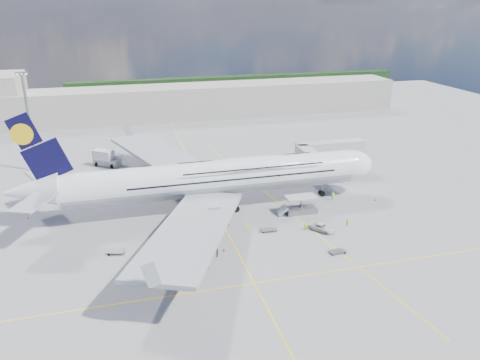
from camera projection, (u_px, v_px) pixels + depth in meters
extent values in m
plane|color=gray|center=(225.00, 228.00, 91.73)|extent=(300.00, 300.00, 0.00)
cube|color=yellow|center=(225.00, 228.00, 91.73)|extent=(0.25, 220.00, 0.01)
cube|color=yellow|center=(254.00, 283.00, 73.69)|extent=(120.00, 0.25, 0.01)
cube|color=yellow|center=(276.00, 201.00, 104.13)|extent=(14.16, 99.06, 0.01)
cylinder|color=white|center=(214.00, 178.00, 98.32)|extent=(62.00, 7.20, 7.20)
cylinder|color=#9EA0A5|center=(214.00, 179.00, 98.37)|extent=(60.76, 7.13, 7.13)
ellipsoid|color=white|center=(250.00, 166.00, 99.54)|extent=(36.00, 6.84, 3.76)
ellipsoid|color=white|center=(348.00, 166.00, 105.80)|extent=(11.52, 7.20, 7.20)
ellipsoid|color=black|center=(361.00, 162.00, 106.37)|extent=(3.84, 4.16, 1.44)
cone|color=white|center=(32.00, 191.00, 89.46)|extent=(10.00, 6.84, 6.84)
cube|color=black|center=(36.00, 146.00, 86.80)|extent=(11.02, 0.46, 14.61)
cylinder|color=yellow|center=(22.00, 134.00, 85.40)|extent=(4.00, 0.60, 4.00)
cube|color=#999EA3|center=(165.00, 158.00, 114.86)|extent=(25.49, 39.15, 3.35)
cube|color=#999EA3|center=(192.00, 230.00, 78.78)|extent=(25.49, 39.15, 3.35)
cylinder|color=#B7BABF|center=(191.00, 175.00, 110.16)|extent=(5.20, 3.50, 3.50)
cylinder|color=#B7BABF|center=(166.00, 163.00, 118.54)|extent=(5.20, 3.50, 3.50)
cylinder|color=#B7BABF|center=(212.00, 220.00, 87.61)|extent=(5.20, 3.50, 3.50)
cylinder|color=#B7BABF|center=(199.00, 250.00, 77.05)|extent=(5.20, 3.50, 3.50)
cylinder|color=gray|center=(322.00, 187.00, 106.00)|extent=(0.44, 0.44, 3.80)
cylinder|color=black|center=(322.00, 193.00, 106.55)|extent=(1.30, 0.90, 1.30)
cylinder|color=gray|center=(214.00, 198.00, 99.96)|extent=(0.56, 0.56, 3.80)
cylinder|color=black|center=(211.00, 199.00, 103.37)|extent=(1.50, 0.90, 1.50)
cube|color=#B7B7BC|center=(308.00, 155.00, 112.00)|extent=(3.00, 10.00, 2.60)
cube|color=#B7B7BC|center=(330.00, 147.00, 118.45)|extent=(18.00, 3.00, 2.60)
cylinder|color=gray|center=(310.00, 164.00, 116.46)|extent=(0.80, 0.80, 7.10)
cylinder|color=black|center=(310.00, 176.00, 117.57)|extent=(0.90, 0.80, 0.90)
cylinder|color=gray|center=(357.00, 157.00, 121.65)|extent=(1.00, 1.00, 7.10)
cube|color=gray|center=(356.00, 169.00, 122.77)|extent=(2.00, 2.00, 0.80)
cylinder|color=#B7B7BC|center=(315.00, 160.00, 108.58)|extent=(3.60, 3.60, 2.80)
cube|color=silver|center=(301.00, 197.00, 97.20)|extent=(6.50, 3.20, 0.35)
cube|color=gray|center=(301.00, 210.00, 98.25)|extent=(6.50, 3.20, 1.10)
cube|color=gray|center=(301.00, 203.00, 97.72)|extent=(0.22, 1.99, 3.00)
cylinder|color=black|center=(291.00, 215.00, 96.62)|extent=(0.70, 0.30, 0.70)
cube|color=silver|center=(282.00, 210.00, 97.08)|extent=(2.16, 2.60, 1.60)
cylinder|color=gray|center=(30.00, 124.00, 118.19)|extent=(0.70, 0.70, 25.00)
cube|color=gray|center=(22.00, 73.00, 113.65)|extent=(3.00, 0.40, 0.60)
cube|color=#B2AD9E|center=(167.00, 103.00, 175.28)|extent=(180.00, 16.00, 12.00)
cube|color=#193814|center=(239.00, 84.00, 226.25)|extent=(160.00, 6.00, 8.00)
cube|color=gray|center=(168.00, 245.00, 84.40)|extent=(2.98, 1.82, 0.17)
cylinder|color=black|center=(162.00, 248.00, 83.66)|extent=(0.42, 0.17, 0.42)
cylinder|color=black|center=(174.00, 244.00, 85.23)|extent=(0.42, 0.17, 0.42)
cube|color=silver|center=(167.00, 242.00, 84.13)|extent=(2.22, 1.64, 1.42)
cube|color=gray|center=(178.00, 243.00, 85.27)|extent=(2.86, 2.11, 0.15)
cylinder|color=black|center=(173.00, 246.00, 84.60)|extent=(0.38, 0.15, 0.38)
cylinder|color=black|center=(183.00, 242.00, 86.02)|extent=(0.38, 0.15, 0.38)
cube|color=gray|center=(201.00, 267.00, 77.60)|extent=(2.97, 2.11, 0.16)
cylinder|color=black|center=(195.00, 270.00, 76.90)|extent=(0.39, 0.16, 0.39)
cylinder|color=black|center=(206.00, 265.00, 78.39)|extent=(0.39, 0.16, 0.39)
cube|color=gray|center=(116.00, 251.00, 82.33)|extent=(3.44, 2.44, 0.19)
cylinder|color=black|center=(109.00, 255.00, 81.52)|extent=(0.46, 0.19, 0.46)
cylinder|color=black|center=(123.00, 250.00, 83.24)|extent=(0.46, 0.19, 0.46)
cube|color=gray|center=(338.00, 251.00, 82.44)|extent=(3.03, 1.89, 0.17)
cylinder|color=black|center=(333.00, 254.00, 81.69)|extent=(0.42, 0.17, 0.42)
cylinder|color=black|center=(342.00, 250.00, 83.27)|extent=(0.42, 0.17, 0.42)
cube|color=gray|center=(268.00, 229.00, 90.41)|extent=(3.15, 1.77, 0.18)
cylinder|color=black|center=(263.00, 232.00, 89.60)|extent=(0.45, 0.18, 0.45)
cylinder|color=black|center=(273.00, 228.00, 91.31)|extent=(0.45, 0.18, 0.45)
cube|color=silver|center=(210.00, 231.00, 88.70)|extent=(3.07, 1.57, 1.39)
cube|color=black|center=(210.00, 227.00, 88.39)|extent=(1.15, 1.34, 0.53)
cylinder|color=black|center=(205.00, 235.00, 88.05)|extent=(0.68, 0.27, 0.68)
cylinder|color=black|center=(215.00, 231.00, 89.63)|extent=(0.68, 0.27, 0.68)
cube|color=gray|center=(189.00, 171.00, 119.49)|extent=(6.55, 3.24, 1.93)
cube|color=silver|center=(186.00, 165.00, 118.67)|extent=(4.94, 3.09, 2.12)
cube|color=silver|center=(199.00, 167.00, 119.76)|extent=(2.05, 2.46, 1.54)
cube|color=black|center=(201.00, 166.00, 119.85)|extent=(0.43, 1.93, 0.87)
cylinder|color=black|center=(198.00, 173.00, 119.15)|extent=(1.06, 0.34, 1.06)
cylinder|color=black|center=(181.00, 172.00, 120.13)|extent=(1.06, 0.34, 1.06)
cube|color=red|center=(187.00, 167.00, 118.91)|extent=(5.00, 3.14, 0.48)
cube|color=gray|center=(107.00, 162.00, 125.79)|extent=(7.46, 6.39, 2.23)
cube|color=silver|center=(103.00, 155.00, 124.84)|extent=(5.98, 5.38, 2.46)
cube|color=silver|center=(118.00, 158.00, 126.10)|extent=(3.13, 3.26, 1.79)
cube|color=black|center=(120.00, 157.00, 126.21)|extent=(1.43, 1.92, 1.00)
cylinder|color=black|center=(117.00, 164.00, 125.40)|extent=(1.23, 0.39, 1.23)
cylinder|color=black|center=(98.00, 163.00, 126.53)|extent=(1.23, 0.39, 1.23)
imported|color=silver|center=(322.00, 227.00, 90.33)|extent=(4.97, 5.50, 1.42)
imported|color=#A5F91A|center=(333.00, 196.00, 104.34)|extent=(0.77, 0.54, 2.00)
imported|color=#A8FF1A|center=(347.00, 223.00, 91.80)|extent=(0.98, 1.03, 1.67)
imported|color=#C9FF1A|center=(185.00, 237.00, 86.07)|extent=(0.58, 1.17, 1.93)
imported|color=#C3F119|center=(305.00, 226.00, 90.63)|extent=(0.81, 0.89, 1.53)
imported|color=#D8F71A|center=(247.00, 228.00, 89.93)|extent=(1.15, 0.83, 1.62)
cone|color=red|center=(375.00, 200.00, 104.12)|extent=(0.40, 0.40, 0.50)
cube|color=red|center=(375.00, 201.00, 104.21)|extent=(0.34, 0.34, 0.03)
cone|color=red|center=(176.00, 184.00, 112.93)|extent=(0.50, 0.50, 0.64)
cube|color=red|center=(176.00, 185.00, 113.04)|extent=(0.43, 0.43, 0.03)
cone|color=red|center=(133.00, 174.00, 119.43)|extent=(0.47, 0.47, 0.60)
cube|color=red|center=(133.00, 175.00, 119.54)|extent=(0.40, 0.40, 0.03)
cone|color=red|center=(224.00, 250.00, 83.02)|extent=(0.46, 0.46, 0.59)
cube|color=red|center=(224.00, 251.00, 83.12)|extent=(0.40, 0.40, 0.03)
cone|color=red|center=(196.00, 250.00, 82.88)|extent=(0.42, 0.42, 0.53)
cube|color=red|center=(196.00, 252.00, 82.97)|extent=(0.36, 0.36, 0.03)
cone|color=red|center=(28.00, 218.00, 95.49)|extent=(0.38, 0.38, 0.48)
cube|color=red|center=(28.00, 219.00, 95.57)|extent=(0.33, 0.33, 0.03)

